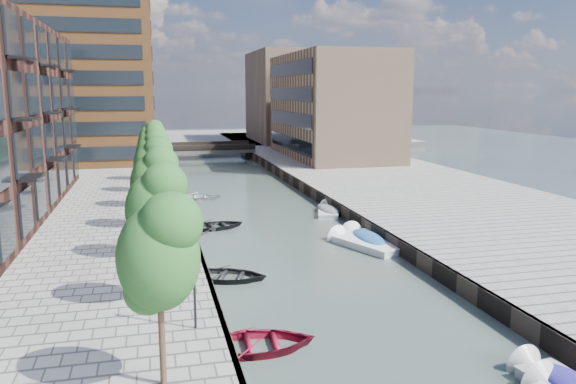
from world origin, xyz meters
name	(u,v)px	position (x,y,z in m)	size (l,w,h in m)	color
water	(244,196)	(0.00, 40.00, 0.00)	(300.00, 300.00, 0.00)	#38473F
quay_right	(398,185)	(16.00, 40.00, 0.50)	(20.00, 140.00, 1.00)	gray
quay_wall_left	(180,194)	(-6.10, 40.00, 0.50)	(0.25, 140.00, 1.00)	#332823
quay_wall_right	(305,189)	(6.10, 40.00, 0.50)	(0.25, 140.00, 1.00)	#332823
far_closure	(195,140)	(0.00, 100.00, 0.50)	(80.00, 40.00, 1.00)	gray
tower	(78,43)	(-17.00, 65.00, 16.00)	(18.00, 18.00, 30.00)	brown
tan_block_near	(332,106)	(16.00, 62.00, 8.00)	(12.00, 25.00, 14.00)	#9E7D61
tan_block_far	(287,97)	(16.00, 88.00, 9.00)	(12.00, 20.00, 16.00)	#9E7D61
bridge	(209,149)	(0.00, 72.00, 1.39)	(13.00, 6.00, 1.30)	gray
tree_0	(158,251)	(-8.50, 4.00, 5.31)	(2.50, 2.50, 5.95)	#382619
tree_1	(155,205)	(-8.50, 11.00, 5.31)	(2.50, 2.50, 5.95)	#382619
tree_2	(154,180)	(-8.50, 18.00, 5.31)	(2.50, 2.50, 5.95)	#382619
tree_3	(153,163)	(-8.50, 25.00, 5.31)	(2.50, 2.50, 5.95)	#382619
tree_4	(152,152)	(-8.50, 32.00, 5.31)	(2.50, 2.50, 5.95)	#382619
tree_5	(151,144)	(-8.50, 39.00, 5.31)	(2.50, 2.50, 5.95)	#382619
tree_6	(151,138)	(-8.50, 46.00, 5.31)	(2.50, 2.50, 5.95)	#382619
lamp_0	(194,265)	(-7.20, 8.00, 3.51)	(0.24, 0.24, 4.12)	black
lamp_1	(174,192)	(-7.20, 24.00, 3.51)	(0.24, 0.24, 4.12)	black
lamp_2	(167,162)	(-7.20, 40.00, 3.51)	(0.24, 0.24, 4.12)	black
sloop_1	(227,280)	(-4.90, 16.21, 0.00)	(3.13, 4.38, 0.91)	black
sloop_2	(256,350)	(-4.90, 7.65, 0.00)	(3.40, 4.77, 0.99)	maroon
sloop_3	(197,199)	(-4.52, 39.46, 0.00)	(3.10, 4.34, 0.90)	silver
sloop_4	(215,229)	(-4.19, 27.76, 0.00)	(3.12, 4.37, 0.91)	black
motorboat_2	(359,244)	(4.39, 20.79, 0.10)	(3.77, 5.64, 1.78)	white
motorboat_3	(365,239)	(5.14, 21.59, 0.21)	(2.14, 5.26, 1.71)	silver
motorboat_4	(328,211)	(5.53, 30.88, 0.19)	(2.90, 4.88, 1.54)	white
car	(297,151)	(11.33, 63.29, 1.74)	(1.75, 4.35, 1.48)	#999C9D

